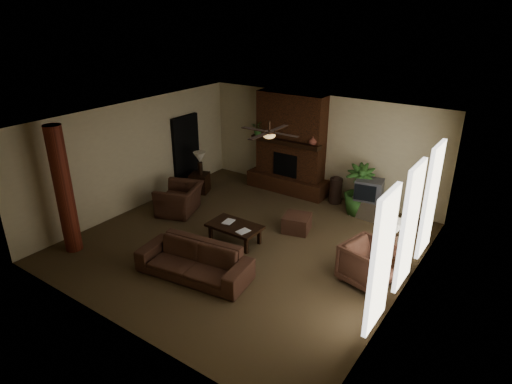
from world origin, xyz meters
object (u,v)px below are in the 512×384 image
Objects in this scene: log_column at (64,190)px; ottoman at (297,223)px; sofa at (194,256)px; side_table_right at (392,264)px; floor_vase at (336,188)px; lamp_left at (200,159)px; armchair_left at (179,195)px; floor_plant at (358,200)px; lamp_right at (395,230)px; armchair_right at (368,262)px; tv_stand at (370,208)px; coffee_table at (235,227)px; side_table_left at (200,183)px.

log_column reaches higher than ottoman.
sofa is 4.14× the size of side_table_right.
lamp_left is at bearing -156.39° from floor_vase.
lamp_left is (-0.44, 1.32, 0.51)m from armchair_left.
floor_vase reaches higher than floor_plant.
lamp_right is at bearing -12.85° from ottoman.
ottoman is at bearing 77.18° from armchair_right.
floor_plant is at bearing 64.96° from ottoman.
sofa reaches higher than tv_stand.
log_column is at bearing -123.44° from floor_vase.
lamp_right is (3.33, 0.71, 0.63)m from coffee_table.
log_column is 5.09× the size of side_table_right.
lamp_right reaches higher than tv_stand.
tv_stand is at bearing 14.62° from lamp_left.
armchair_left is 2.04× the size of side_table_right.
sofa is 4.86m from tv_stand.
lamp_left is at bearing 169.83° from side_table_right.
lamp_right is at bearing -9.92° from side_table_left.
log_column is 4.05m from lamp_left.
side_table_left is at bearing -156.50° from floor_vase.
floor_plant is (1.53, 4.50, -0.08)m from sofa.
side_table_left is at bearing 146.06° from coffee_table.
side_table_left is 0.85× the size of lamp_left.
armchair_right is 1.51× the size of ottoman.
ottoman is 0.46× the size of floor_plant.
armchair_right is 3.06m from coffee_table.
armchair_right is at bearing -15.19° from side_table_left.
side_table_left is (-3.53, -1.53, -0.16)m from floor_vase.
floor_vase reaches higher than coffee_table.
lamp_right is at bearing -16.65° from armchair_right.
tv_stand is at bearing 120.58° from side_table_right.
log_column reaches higher than lamp_left.
armchair_left is 1.41m from side_table_left.
lamp_right is (5.89, -1.05, 0.00)m from lamp_left.
log_column is 5.09× the size of side_table_left.
armchair_right is 1.06× the size of tv_stand.
coffee_table is (2.74, 2.27, -1.03)m from log_column.
log_column is 3.70m from coffee_table.
lamp_left is at bearing 169.91° from lamp_right.
armchair_left reaches higher than side_table_right.
lamp_left is at bearing 121.49° from sofa.
coffee_table is 2.18× the size of side_table_left.
tv_stand is 1.55× the size of side_table_left.
side_table_left is (-3.48, 0.48, 0.08)m from ottoman.
armchair_right is at bearing -55.36° from floor_vase.
armchair_right is 0.69× the size of floor_plant.
log_column is 2.92m from armchair_left.
tv_stand is at bearing 120.17° from lamp_right.
tv_stand is at bearing 59.14° from sofa.
floor_plant is at bearing -21.53° from floor_vase.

